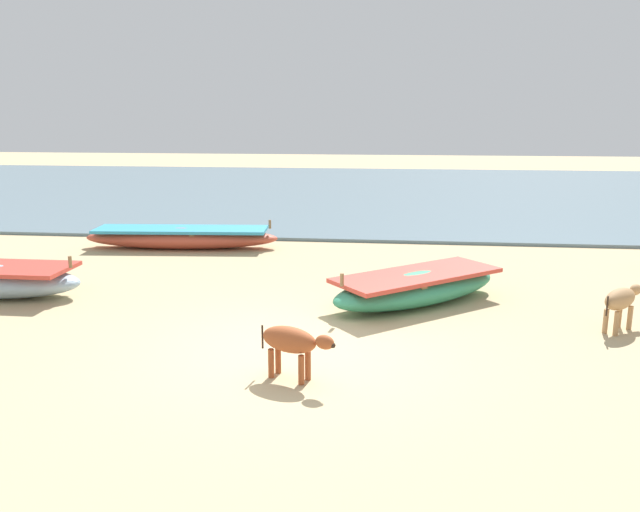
{
  "coord_description": "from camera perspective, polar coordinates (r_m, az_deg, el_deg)",
  "views": [
    {
      "loc": [
        1.17,
        -7.92,
        3.12
      ],
      "look_at": [
        -0.07,
        3.08,
        0.6
      ],
      "focal_mm": 35.58,
      "sensor_mm": 36.0,
      "label": 1
    }
  ],
  "objects": [
    {
      "name": "calf_far_rust",
      "position": [
        7.55,
        -2.55,
        -7.74
      ],
      "size": [
        0.97,
        0.56,
        0.65
      ],
      "rotation": [
        0.0,
        0.0,
        5.89
      ],
      "color": "#9E4C28",
      "rests_on": "ground"
    },
    {
      "name": "calf_near_tan",
      "position": [
        10.16,
        25.45,
        -3.61
      ],
      "size": [
        0.81,
        0.83,
        0.65
      ],
      "rotation": [
        0.0,
        0.0,
        0.81
      ],
      "color": "tan",
      "rests_on": "ground"
    },
    {
      "name": "ground",
      "position": [
        8.59,
        -1.86,
        -8.47
      ],
      "size": [
        80.0,
        80.0,
        0.0
      ],
      "primitive_type": "plane",
      "color": "tan"
    },
    {
      "name": "fishing_boat_6",
      "position": [
        10.64,
        8.71,
        -2.76
      ],
      "size": [
        3.24,
        2.93,
        0.73
      ],
      "rotation": [
        0.0,
        0.0,
        3.83
      ],
      "color": "#338C66",
      "rests_on": "ground"
    },
    {
      "name": "fishing_boat_1",
      "position": [
        15.17,
        -12.33,
        1.67
      ],
      "size": [
        4.58,
        1.33,
        0.68
      ],
      "rotation": [
        0.0,
        0.0,
        0.08
      ],
      "color": "#B74733",
      "rests_on": "ground"
    },
    {
      "name": "sea_water",
      "position": [
        25.41,
        3.74,
        5.83
      ],
      "size": [
        60.0,
        20.0,
        0.08
      ],
      "primitive_type": "cube",
      "color": "slate",
      "rests_on": "ground"
    }
  ]
}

